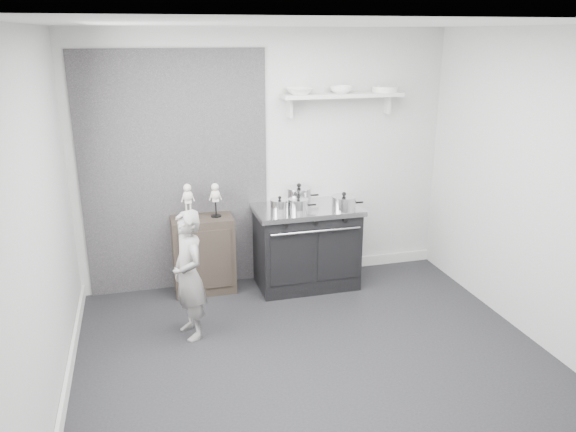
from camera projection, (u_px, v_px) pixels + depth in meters
name	position (u px, v px, depth m)	size (l,w,h in m)	color
ground	(315.00, 360.00, 4.75)	(4.00, 4.00, 0.00)	black
room_shell	(302.00, 168.00, 4.36)	(4.02, 3.62, 2.71)	beige
wall_shelf	(342.00, 96.00, 5.86)	(1.30, 0.26, 0.24)	silver
stove	(306.00, 246.00, 6.06)	(1.11, 0.69, 0.89)	black
side_cabinet	(204.00, 255.00, 5.92)	(0.63, 0.37, 0.82)	black
child	(189.00, 275.00, 4.97)	(0.43, 0.28, 1.19)	gray
pot_front_left	(280.00, 205.00, 5.73)	(0.28, 0.20, 0.17)	silver
pot_back_left	(299.00, 195.00, 6.00)	(0.36, 0.27, 0.23)	silver
pot_front_right	(344.00, 203.00, 5.79)	(0.34, 0.26, 0.19)	silver
pot_front_center	(298.00, 205.00, 5.74)	(0.29, 0.20, 0.17)	silver
skeleton_full	(188.00, 199.00, 5.69)	(0.12, 0.08, 0.43)	beige
skeleton_torso	(215.00, 198.00, 5.77)	(0.11, 0.07, 0.41)	beige
bowl_large	(299.00, 91.00, 5.72)	(0.28, 0.28, 0.07)	white
bowl_small	(341.00, 90.00, 5.83)	(0.24, 0.24, 0.08)	white
plate_stack	(385.00, 89.00, 5.96)	(0.27, 0.27, 0.06)	silver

